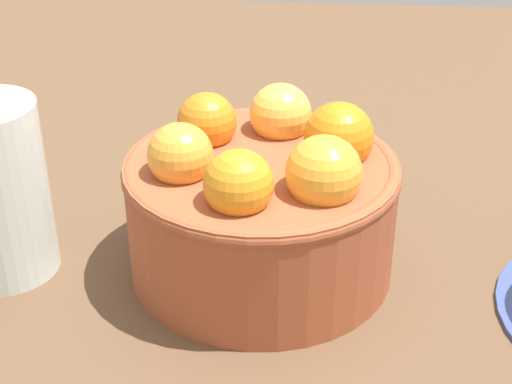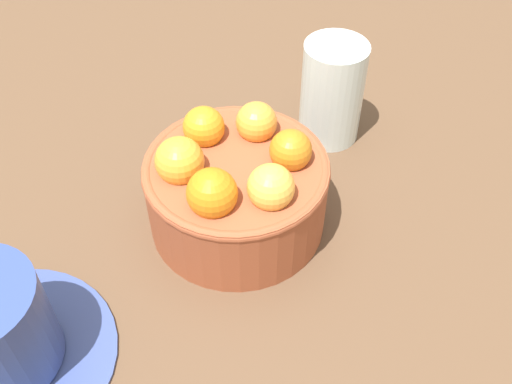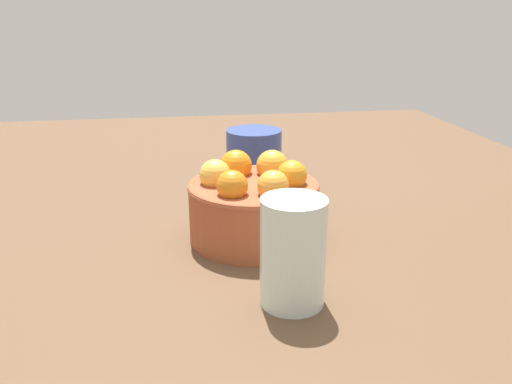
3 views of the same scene
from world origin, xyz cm
name	(u,v)px [view 1 (image 1 of 3)]	position (x,y,z in cm)	size (l,w,h in cm)	color
ground_plane	(261,287)	(0.00, 0.00, -1.58)	(159.62, 117.63, 3.16)	brown
terracotta_bowl	(262,202)	(0.07, 0.00, 4.57)	(15.85, 15.85, 10.22)	#9E4C2D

